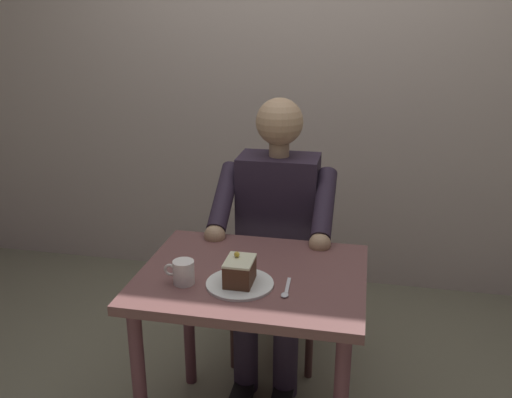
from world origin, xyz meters
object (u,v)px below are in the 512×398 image
at_px(coffee_cup, 183,272).
at_px(dessert_spoon, 286,291).
at_px(chair, 281,255).
at_px(dining_table, 252,300).
at_px(cake_slice, 240,271).
at_px(seated_person, 275,236).

distance_m(coffee_cup, dessert_spoon, 0.36).
bearing_deg(chair, dessert_spoon, 100.25).
bearing_deg(chair, dining_table, 90.00).
relative_size(cake_slice, dessert_spoon, 0.88).
bearing_deg(cake_slice, seated_person, -92.14).
height_order(seated_person, dessert_spoon, seated_person).
distance_m(seated_person, dessert_spoon, 0.64).
xyz_separation_m(dining_table, chair, (0.00, -0.67, -0.13)).
relative_size(chair, dessert_spoon, 6.27).
relative_size(coffee_cup, dessert_spoon, 0.77).
bearing_deg(seated_person, coffee_cup, 70.87).
bearing_deg(seated_person, cake_slice, 87.86).
relative_size(dining_table, cake_slice, 6.54).
distance_m(dining_table, chair, 0.68).
relative_size(seated_person, cake_slice, 10.24).
xyz_separation_m(cake_slice, coffee_cup, (0.20, 0.03, -0.01)).
height_order(dining_table, dessert_spoon, dessert_spoon).
distance_m(dining_table, seated_person, 0.51).
bearing_deg(coffee_cup, dessert_spoon, -178.08).
distance_m(chair, seated_person, 0.24).
bearing_deg(cake_slice, chair, -91.68).
xyz_separation_m(seated_person, cake_slice, (0.02, 0.61, 0.12)).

